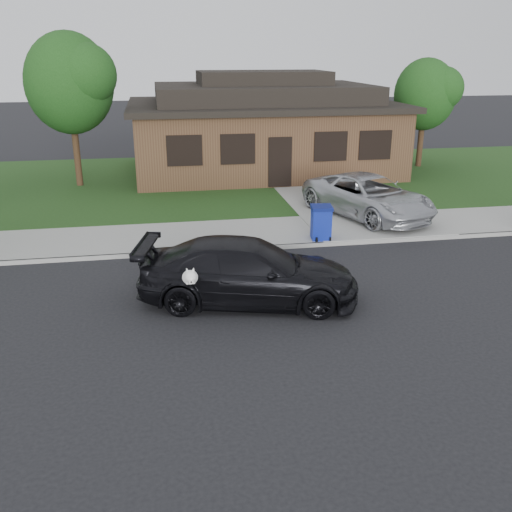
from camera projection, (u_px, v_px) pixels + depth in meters
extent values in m
plane|color=black|center=(215.00, 301.00, 13.69)|extent=(120.00, 120.00, 0.00)
cube|color=gray|center=(198.00, 236.00, 18.30)|extent=(60.00, 3.00, 0.12)
cube|color=gray|center=(202.00, 251.00, 16.91)|extent=(60.00, 0.12, 0.12)
cube|color=#193814|center=(183.00, 183.00, 25.71)|extent=(60.00, 13.00, 0.13)
cube|color=gray|center=(331.00, 192.00, 23.92)|extent=(4.50, 13.00, 0.14)
imported|color=black|center=(248.00, 272.00, 13.47)|extent=(5.52, 3.21, 1.50)
ellipsoid|color=white|center=(190.00, 277.00, 12.28)|extent=(0.34, 0.40, 0.30)
sphere|color=white|center=(191.00, 277.00, 12.03)|extent=(0.26, 0.26, 0.26)
cube|color=white|center=(191.00, 281.00, 11.93)|extent=(0.09, 0.12, 0.08)
sphere|color=black|center=(191.00, 282.00, 11.88)|extent=(0.04, 0.04, 0.04)
cone|color=white|center=(187.00, 270.00, 12.02)|extent=(0.11, 0.11, 0.14)
cone|color=white|center=(193.00, 270.00, 12.05)|extent=(0.11, 0.11, 0.14)
imported|color=#ADAFB4|center=(368.00, 196.00, 20.01)|extent=(4.13, 5.67, 1.43)
cube|color=#0D2095|center=(321.00, 224.00, 17.71)|extent=(0.65, 0.65, 0.95)
cube|color=#071259|center=(322.00, 208.00, 17.53)|extent=(0.71, 0.71, 0.11)
cylinder|color=black|center=(317.00, 240.00, 17.54)|extent=(0.07, 0.15, 0.15)
cylinder|color=black|center=(330.00, 239.00, 17.61)|extent=(0.07, 0.15, 0.15)
cube|color=#422B1C|center=(262.00, 139.00, 27.69)|extent=(12.00, 8.00, 3.00)
cube|color=black|center=(263.00, 104.00, 27.14)|extent=(12.60, 8.60, 0.25)
cube|color=black|center=(263.00, 93.00, 26.96)|extent=(10.00, 6.50, 0.80)
cube|color=black|center=(263.00, 78.00, 26.72)|extent=(6.00, 3.50, 0.60)
cube|color=black|center=(280.00, 162.00, 24.09)|extent=(1.00, 0.06, 2.10)
cube|color=black|center=(184.00, 151.00, 23.23)|extent=(1.30, 0.05, 1.10)
cube|color=black|center=(238.00, 149.00, 23.60)|extent=(1.30, 0.05, 1.10)
cube|color=black|center=(331.00, 146.00, 24.26)|extent=(1.30, 0.05, 1.10)
cube|color=black|center=(375.00, 145.00, 24.59)|extent=(1.30, 0.05, 1.10)
cylinder|color=#332114|center=(77.00, 157.00, 24.52)|extent=(0.28, 0.28, 2.48)
ellipsoid|color=#143811|center=(69.00, 83.00, 23.49)|extent=(3.60, 3.60, 4.14)
sphere|color=#26591E|center=(85.00, 74.00, 22.99)|extent=(2.52, 2.52, 2.52)
cylinder|color=#332114|center=(420.00, 146.00, 28.71)|extent=(0.28, 0.28, 2.03)
ellipsoid|color=#143811|center=(425.00, 94.00, 27.86)|extent=(3.00, 3.00, 3.45)
sphere|color=#26591E|center=(441.00, 88.00, 27.44)|extent=(2.10, 2.10, 2.10)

